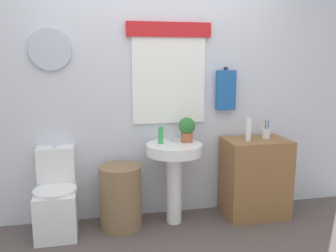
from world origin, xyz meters
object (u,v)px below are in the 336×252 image
laundry_hamper (121,197)px  lotion_bottle (249,130)px  toilet (57,201)px  potted_plant (187,128)px  wooden_cabinet (255,177)px  soap_bottle (161,135)px  toothbrush_cup (266,133)px  pedestal_sink (174,163)px

laundry_hamper → lotion_bottle: 1.39m
toilet → potted_plant: 1.39m
laundry_hamper → potted_plant: (0.66, 0.06, 0.62)m
wooden_cabinet → lotion_bottle: bearing=-160.1°
laundry_hamper → lotion_bottle: size_ratio=2.77×
soap_bottle → potted_plant: (0.26, 0.01, 0.05)m
soap_bottle → toothbrush_cup: toothbrush_cup is taller
soap_bottle → toothbrush_cup: bearing=-1.6°
potted_plant → laundry_hamper: bearing=-174.8°
potted_plant → toothbrush_cup: (0.82, -0.04, -0.08)m
wooden_cabinet → lotion_bottle: lotion_bottle is taller
soap_bottle → lotion_bottle: (0.86, -0.09, 0.03)m
soap_bottle → lotion_bottle: lotion_bottle is taller
toilet → pedestal_sink: (1.10, -0.03, 0.30)m
soap_bottle → toothbrush_cup: (1.08, -0.03, -0.02)m
wooden_cabinet → potted_plant: 0.88m
soap_bottle → lotion_bottle: 0.86m
pedestal_sink → toothbrush_cup: size_ratio=4.27×
pedestal_sink → lotion_bottle: lotion_bottle is taller
laundry_hamper → potted_plant: potted_plant is taller
pedestal_sink → wooden_cabinet: (0.85, 0.00, -0.20)m
laundry_hamper → soap_bottle: size_ratio=3.67×
toilet → lotion_bottle: size_ratio=3.66×
laundry_hamper → pedestal_sink: pedestal_sink is taller
pedestal_sink → soap_bottle: (-0.12, 0.05, 0.27)m
lotion_bottle → laundry_hamper: bearing=178.2°
soap_bottle → potted_plant: bearing=2.2°
soap_bottle → wooden_cabinet: bearing=-3.0°
laundry_hamper → toothbrush_cup: size_ratio=3.26×
laundry_hamper → wooden_cabinet: wooden_cabinet is taller
laundry_hamper → pedestal_sink: bearing=-0.0°
laundry_hamper → pedestal_sink: (0.52, -0.00, 0.30)m
toilet → toothbrush_cup: 2.13m
wooden_cabinet → soap_bottle: bearing=177.0°
toothbrush_cup → potted_plant: bearing=177.2°
potted_plant → toothbrush_cup: 0.82m
lotion_bottle → toothbrush_cup: (0.22, 0.06, -0.06)m
lotion_bottle → soap_bottle: bearing=174.0°
wooden_cabinet → toothbrush_cup: bearing=10.3°
lotion_bottle → toothbrush_cup: lotion_bottle is taller
wooden_cabinet → lotion_bottle: 0.52m
pedestal_sink → wooden_cabinet: bearing=0.0°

